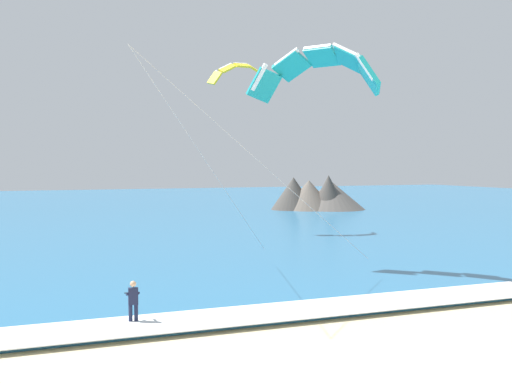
% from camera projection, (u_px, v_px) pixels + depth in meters
% --- Properties ---
extents(sea, '(200.00, 120.00, 0.20)m').
position_uv_depth(sea, '(79.00, 210.00, 78.36)').
color(sea, teal).
rests_on(sea, ground).
extents(surf_foam, '(200.00, 2.84, 0.04)m').
position_uv_depth(surf_foam, '(257.00, 314.00, 23.71)').
color(surf_foam, white).
rests_on(surf_foam, sea).
extents(surfboard, '(0.57, 1.43, 0.09)m').
position_uv_depth(surfboard, '(133.00, 327.00, 22.54)').
color(surfboard, yellow).
rests_on(surfboard, ground).
extents(kitesurfer, '(0.55, 0.55, 1.69)m').
position_uv_depth(kitesurfer, '(133.00, 302.00, 22.52)').
color(kitesurfer, '#191E38').
rests_on(kitesurfer, ground).
extents(kite_primary, '(13.09, 9.62, 10.81)m').
position_uv_depth(kite_primary, '(317.00, 68.00, 32.66)').
color(kite_primary, teal).
extents(kite_distant, '(5.55, 1.40, 2.00)m').
position_uv_depth(kite_distant, '(241.00, 72.00, 52.00)').
color(kite_distant, yellow).
extents(headland_right, '(11.87, 8.96, 4.47)m').
position_uv_depth(headland_right, '(318.00, 195.00, 77.91)').
color(headland_right, '#47423D').
rests_on(headland_right, ground).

